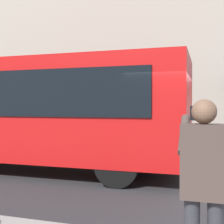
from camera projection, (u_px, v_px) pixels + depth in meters
name	position (u px, v px, depth m)	size (l,w,h in m)	color
ground_plane	(187.00, 182.00, 7.17)	(60.00, 60.00, 0.00)	#2B2B2D
building_facade_far	(197.00, 12.00, 13.55)	(28.00, 1.55, 12.00)	#A89E8E
red_bus	(26.00, 110.00, 8.64)	(9.05, 2.54, 3.08)	red
pedestrian_photographer	(204.00, 179.00, 2.70)	(0.53, 0.52, 1.70)	#2D2D33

